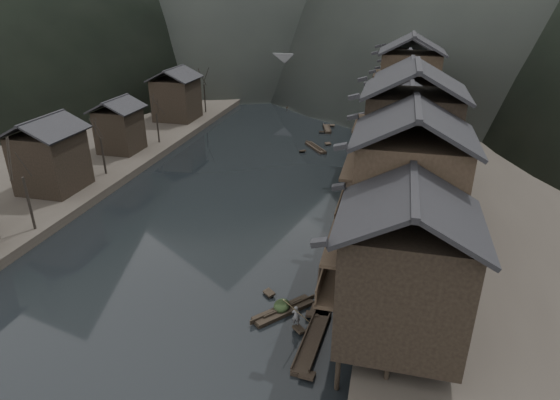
% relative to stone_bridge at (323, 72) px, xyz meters
% --- Properties ---
extents(water, '(300.00, 300.00, 0.00)m').
position_rel_stone_bridge_xyz_m(water, '(0.00, -72.00, -5.11)').
color(water, black).
rests_on(water, ground).
extents(right_bank, '(40.00, 200.00, 1.80)m').
position_rel_stone_bridge_xyz_m(right_bank, '(35.00, -32.00, -4.21)').
color(right_bank, '#2D2823').
rests_on(right_bank, ground).
extents(left_bank, '(40.00, 200.00, 1.20)m').
position_rel_stone_bridge_xyz_m(left_bank, '(-35.00, -32.00, -4.51)').
color(left_bank, '#2D2823').
rests_on(left_bank, ground).
extents(stilt_houses, '(9.00, 67.60, 16.97)m').
position_rel_stone_bridge_xyz_m(stilt_houses, '(17.29, -52.57, 4.19)').
color(stilt_houses, black).
rests_on(stilt_houses, ground).
extents(left_houses, '(8.10, 53.20, 8.73)m').
position_rel_stone_bridge_xyz_m(left_houses, '(-20.50, -51.88, 0.55)').
color(left_houses, black).
rests_on(left_houses, left_bank).
extents(bare_trees, '(3.74, 60.46, 7.49)m').
position_rel_stone_bridge_xyz_m(bare_trees, '(-17.00, -55.40, 1.22)').
color(bare_trees, black).
rests_on(bare_trees, left_bank).
extents(moored_sampans, '(2.98, 51.24, 0.47)m').
position_rel_stone_bridge_xyz_m(moored_sampans, '(11.98, -57.46, -4.91)').
color(moored_sampans, black).
rests_on(moored_sampans, water).
extents(midriver_boats, '(12.10, 40.20, 0.45)m').
position_rel_stone_bridge_xyz_m(midriver_boats, '(2.81, -20.29, -4.91)').
color(midriver_boats, black).
rests_on(midriver_boats, water).
extents(stone_bridge, '(40.00, 6.00, 9.00)m').
position_rel_stone_bridge_xyz_m(stone_bridge, '(0.00, 0.00, 0.00)').
color(stone_bridge, '#4C4C4F').
rests_on(stone_bridge, ground).
extents(hero_sampan, '(4.23, 4.65, 0.44)m').
position_rel_stone_bridge_xyz_m(hero_sampan, '(9.44, -76.19, -4.91)').
color(hero_sampan, black).
rests_on(hero_sampan, water).
extents(cargo_heap, '(1.19, 1.55, 0.71)m').
position_rel_stone_bridge_xyz_m(cargo_heap, '(9.28, -76.01, -4.31)').
color(cargo_heap, black).
rests_on(cargo_heap, hero_sampan).
extents(boatman, '(0.61, 0.42, 1.62)m').
position_rel_stone_bridge_xyz_m(boatman, '(10.68, -77.61, -3.86)').
color(boatman, '#555457').
rests_on(boatman, hero_sampan).
extents(bamboo_pole, '(1.82, 2.02, 3.36)m').
position_rel_stone_bridge_xyz_m(bamboo_pole, '(10.88, -77.61, -1.37)').
color(bamboo_pole, '#8C7A51').
rests_on(bamboo_pole, boatman).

